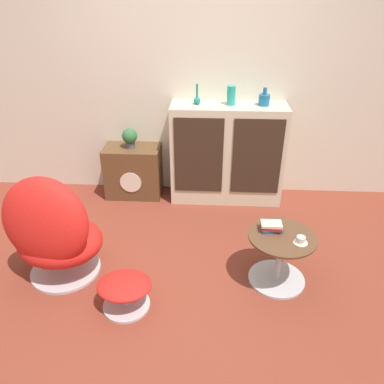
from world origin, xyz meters
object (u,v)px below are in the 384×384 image
(sideboard, at_px, (227,154))
(vase_inner_left, at_px, (231,95))
(ottoman, at_px, (125,289))
(book_stack, at_px, (271,227))
(coffee_table, at_px, (279,257))
(potted_plant, at_px, (130,137))
(tv_console, at_px, (134,171))
(egg_chair, at_px, (53,233))
(vase_leftmost, at_px, (197,99))
(vase_inner_right, at_px, (264,99))
(teacup, at_px, (301,241))

(sideboard, xyz_separation_m, vase_inner_left, (0.01, 0.00, 0.62))
(ottoman, distance_m, book_stack, 1.21)
(coffee_table, bearing_deg, sideboard, 106.31)
(ottoman, height_order, potted_plant, potted_plant)
(tv_console, bearing_deg, potted_plant, 175.50)
(tv_console, height_order, potted_plant, potted_plant)
(egg_chair, height_order, vase_leftmost, vase_leftmost)
(coffee_table, xyz_separation_m, vase_inner_right, (-0.05, 1.34, 0.88))
(vase_inner_right, relative_size, teacup, 1.65)
(sideboard, distance_m, ottoman, 1.89)
(tv_console, relative_size, potted_plant, 2.87)
(vase_leftmost, bearing_deg, egg_chair, -127.18)
(ottoman, relative_size, potted_plant, 1.91)
(potted_plant, bearing_deg, coffee_table, -43.50)
(egg_chair, relative_size, potted_plant, 4.51)
(egg_chair, xyz_separation_m, ottoman, (0.60, -0.30, -0.27))
(sideboard, bearing_deg, egg_chair, -134.82)
(tv_console, height_order, book_stack, tv_console)
(sideboard, distance_m, book_stack, 1.31)
(sideboard, height_order, egg_chair, sideboard)
(teacup, bearing_deg, ottoman, -168.32)
(sideboard, distance_m, vase_leftmost, 0.66)
(potted_plant, height_order, teacup, potted_plant)
(ottoman, distance_m, vase_leftmost, 1.99)
(sideboard, relative_size, coffee_table, 2.26)
(ottoman, bearing_deg, vase_inner_left, 64.97)
(vase_inner_right, xyz_separation_m, teacup, (0.17, -1.43, -0.66))
(book_stack, bearing_deg, sideboard, 103.83)
(vase_inner_left, bearing_deg, vase_inner_right, 0.00)
(egg_chair, xyz_separation_m, vase_inner_left, (1.39, 1.39, 0.72))
(coffee_table, bearing_deg, tv_console, 136.31)
(sideboard, distance_m, egg_chair, 1.96)
(egg_chair, bearing_deg, book_stack, 3.99)
(sideboard, bearing_deg, book_stack, -76.17)
(coffee_table, bearing_deg, vase_inner_left, 105.75)
(ottoman, height_order, vase_inner_right, vase_inner_right)
(tv_console, height_order, vase_leftmost, vase_leftmost)
(sideboard, xyz_separation_m, coffee_table, (0.39, -1.34, -0.29))
(ottoman, relative_size, book_stack, 2.33)
(teacup, relative_size, book_stack, 0.62)
(egg_chair, bearing_deg, teacup, -1.03)
(teacup, height_order, book_stack, book_stack)
(ottoman, height_order, coffee_table, coffee_table)
(egg_chair, height_order, ottoman, egg_chair)
(teacup, bearing_deg, vase_inner_left, 109.21)
(sideboard, bearing_deg, ottoman, -114.71)
(teacup, bearing_deg, tv_console, 136.91)
(coffee_table, height_order, book_stack, book_stack)
(egg_chair, distance_m, potted_plant, 1.47)
(sideboard, distance_m, tv_console, 1.06)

